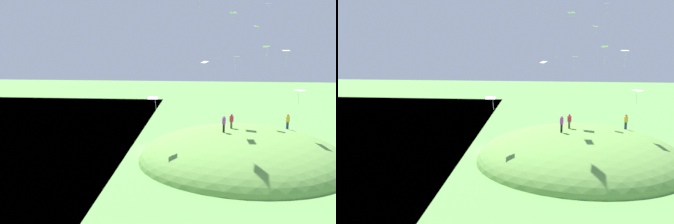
{
  "view_description": "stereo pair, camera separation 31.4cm",
  "coord_description": "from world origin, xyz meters",
  "views": [
    {
      "loc": [
        6.35,
        -42.1,
        12.99
      ],
      "look_at": [
        2.66,
        -1.4,
        5.08
      ],
      "focal_mm": 38.64,
      "sensor_mm": 36.0,
      "label": 1
    },
    {
      "loc": [
        6.66,
        -42.07,
        12.99
      ],
      "look_at": [
        2.66,
        -1.4,
        5.08
      ],
      "focal_mm": 38.64,
      "sensor_mm": 36.0,
      "label": 2
    }
  ],
  "objects": [
    {
      "name": "kite_1",
      "position": [
        16.64,
        -3.7,
        8.01
      ],
      "size": [
        1.29,
        1.41,
        1.51
      ],
      "color": "white"
    },
    {
      "name": "person_with_child",
      "position": [
        8.84,
        -4.99,
        4.86
      ],
      "size": [
        0.51,
        0.51,
        1.83
      ],
      "rotation": [
        0.0,
        0.0,
        5.5
      ],
      "color": "black",
      "rests_on": "grass_hill"
    },
    {
      "name": "person_near_shore",
      "position": [
        16.29,
        -0.94,
        4.34
      ],
      "size": [
        0.53,
        0.53,
        1.73
      ],
      "rotation": [
        0.0,
        0.0,
        3.37
      ],
      "color": "navy",
      "rests_on": "grass_hill"
    },
    {
      "name": "person_walking_path",
      "position": [
        9.75,
        -3.44,
        4.78
      ],
      "size": [
        0.6,
        0.6,
        1.6
      ],
      "rotation": [
        0.0,
        0.0,
        4.1
      ],
      "color": "brown",
      "rests_on": "grass_hill"
    },
    {
      "name": "kite_3",
      "position": [
        14.58,
        14.47,
        15.3
      ],
      "size": [
        0.98,
        1.12,
        1.29
      ],
      "color": "white"
    },
    {
      "name": "kite_9",
      "position": [
        9.93,
        1.17,
        16.29
      ],
      "size": [
        0.9,
        0.71,
        1.09
      ],
      "color": "white"
    },
    {
      "name": "kite_13",
      "position": [
        14.43,
        4.5,
        12.3
      ],
      "size": [
        0.93,
        0.72,
        2.2
      ],
      "color": "white"
    },
    {
      "name": "kite_11",
      "position": [
        6.91,
        13.05,
        9.96
      ],
      "size": [
        1.3,
        1.38,
        2.04
      ],
      "color": "silver"
    },
    {
      "name": "kite_15",
      "position": [
        15.33,
        9.76,
        18.06
      ],
      "size": [
        0.85,
        0.77,
        1.38
      ],
      "color": "white"
    },
    {
      "name": "kite_4",
      "position": [
        5.83,
        -2.21,
        17.39
      ],
      "size": [
        0.79,
        1.08,
        1.72
      ],
      "color": "silver"
    },
    {
      "name": "grass_hill",
      "position": [
        11.01,
        -3.32,
        0.0
      ],
      "size": [
        22.85,
        20.21,
        7.63
      ],
      "primitive_type": "ellipsoid",
      "color": "#6BA049",
      "rests_on": "ground_plane"
    },
    {
      "name": "kite_12",
      "position": [
        1.66,
        -6.83,
        7.49
      ],
      "size": [
        1.01,
        0.71,
        1.28
      ],
      "color": "white"
    },
    {
      "name": "kite_7",
      "position": [
        17.92,
        9.09,
        11.74
      ],
      "size": [
        1.18,
        0.94,
        2.28
      ],
      "color": "white"
    },
    {
      "name": "ground_plane",
      "position": [
        0.0,
        0.0,
        0.0
      ],
      "size": [
        160.0,
        160.0,
        0.0
      ],
      "primitive_type": "plane",
      "color": "#61984A"
    },
    {
      "name": "kite_14",
      "position": [
        11.31,
        9.56,
        10.85
      ],
      "size": [
        0.8,
        0.6,
        2.08
      ],
      "color": "white"
    },
    {
      "name": "kite_5",
      "position": [
        8.54,
        4.96,
        11.01
      ],
      "size": [
        0.7,
        0.89,
        1.48
      ],
      "color": "white"
    }
  ]
}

